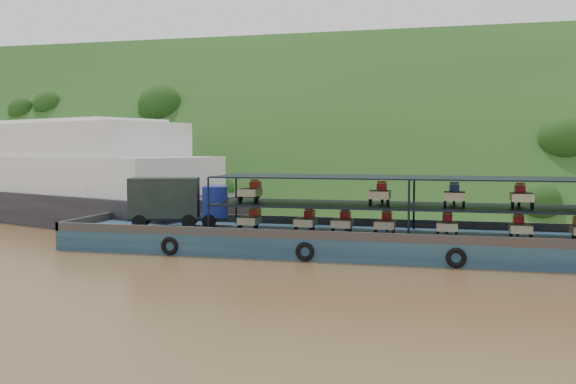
# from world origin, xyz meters

# --- Properties ---
(ground) EXTENTS (160.00, 160.00, 0.00)m
(ground) POSITION_xyz_m (0.00, 0.00, 0.00)
(ground) COLOR brown
(ground) RESTS_ON ground
(hillside) EXTENTS (140.00, 39.60, 39.60)m
(hillside) POSITION_xyz_m (0.00, 36.00, 0.00)
(hillside) COLOR #1D3914
(hillside) RESTS_ON ground
(cargo_barge) EXTENTS (35.00, 7.18, 4.54)m
(cargo_barge) POSITION_xyz_m (2.45, -1.78, 1.08)
(cargo_barge) COLOR #132943
(cargo_barge) RESTS_ON ground
(passenger_ferry) EXTENTS (43.15, 24.89, 8.54)m
(passenger_ferry) POSITION_xyz_m (-27.36, 11.74, 3.70)
(passenger_ferry) COLOR black
(passenger_ferry) RESTS_ON ground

